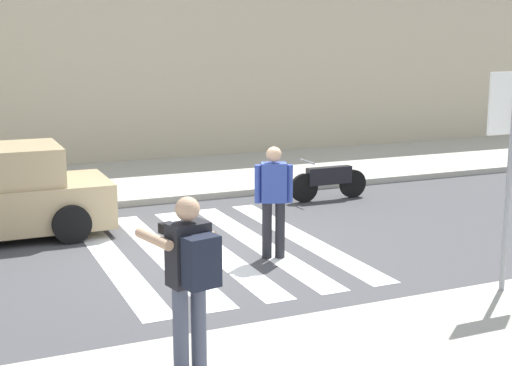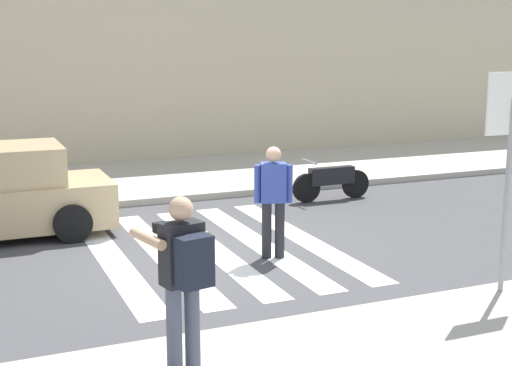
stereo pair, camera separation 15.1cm
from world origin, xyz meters
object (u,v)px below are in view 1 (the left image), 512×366
stop_sign (512,133)px  motorcycle (329,181)px  pedestrian_crossing (274,196)px  photographer_with_backpack (190,270)px

stop_sign → motorcycle: size_ratio=1.57×
pedestrian_crossing → motorcycle: (2.79, 3.24, -0.56)m
stop_sign → pedestrian_crossing: 3.60m
photographer_with_backpack → motorcycle: (5.26, 6.69, -0.75)m
photographer_with_backpack → pedestrian_crossing: 4.25m
stop_sign → motorcycle: 6.35m
photographer_with_backpack → motorcycle: size_ratio=0.98×
stop_sign → photographer_with_backpack: 4.55m
pedestrian_crossing → photographer_with_backpack: bearing=-125.6°
photographer_with_backpack → pedestrian_crossing: bearing=54.4°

